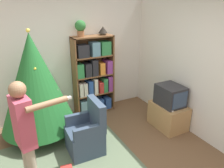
% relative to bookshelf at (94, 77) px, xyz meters
% --- Properties ---
extents(wall_back, '(8.00, 0.10, 2.60)m').
position_rel_bookshelf_xyz_m(wall_back, '(-0.66, 0.25, 0.45)').
color(wall_back, silver).
rests_on(wall_back, ground_plane).
extents(wall_right, '(0.10, 8.00, 2.60)m').
position_rel_bookshelf_xyz_m(wall_right, '(1.40, -2.04, 0.45)').
color(wall_right, silver).
rests_on(wall_right, ground_plane).
extents(bookshelf, '(0.89, 0.33, 1.76)m').
position_rel_bookshelf_xyz_m(bookshelf, '(0.00, 0.00, 0.00)').
color(bookshelf, brown).
rests_on(bookshelf, ground_plane).
extents(tv_stand, '(0.52, 0.72, 0.50)m').
position_rel_bookshelf_xyz_m(tv_stand, '(1.07, -1.33, -0.60)').
color(tv_stand, tan).
rests_on(tv_stand, ground_plane).
extents(television, '(0.43, 0.53, 0.41)m').
position_rel_bookshelf_xyz_m(television, '(1.07, -1.33, -0.15)').
color(television, '#28282D').
rests_on(television, tv_stand).
extents(game_remote, '(0.04, 0.12, 0.02)m').
position_rel_bookshelf_xyz_m(game_remote, '(0.91, -1.54, -0.34)').
color(game_remote, white).
rests_on(game_remote, tv_stand).
extents(christmas_tree, '(1.36, 1.36, 2.03)m').
position_rel_bookshelf_xyz_m(christmas_tree, '(-1.30, -0.42, 0.24)').
color(christmas_tree, '#4C3323').
rests_on(christmas_tree, ground_plane).
extents(armchair, '(0.59, 0.58, 0.92)m').
position_rel_bookshelf_xyz_m(armchair, '(-0.69, -1.28, -0.53)').
color(armchair, '#334256').
rests_on(armchair, ground_plane).
extents(standing_person, '(0.68, 0.46, 1.65)m').
position_rel_bookshelf_xyz_m(standing_person, '(-1.66, -1.84, 0.12)').
color(standing_person, '#9E937F').
rests_on(standing_person, ground_plane).
extents(potted_plant, '(0.22, 0.22, 0.33)m').
position_rel_bookshelf_xyz_m(potted_plant, '(-0.24, 0.01, 1.09)').
color(potted_plant, '#935B38').
rests_on(potted_plant, bookshelf).
extents(table_lamp, '(0.20, 0.20, 0.18)m').
position_rel_bookshelf_xyz_m(table_lamp, '(0.26, 0.01, 1.01)').
color(table_lamp, '#473828').
rests_on(table_lamp, bookshelf).
extents(book_pile_near_tree, '(0.22, 0.16, 0.11)m').
position_rel_bookshelf_xyz_m(book_pile_near_tree, '(-0.77, -0.78, -0.80)').
color(book_pile_near_tree, '#2D7A42').
rests_on(book_pile_near_tree, ground_plane).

